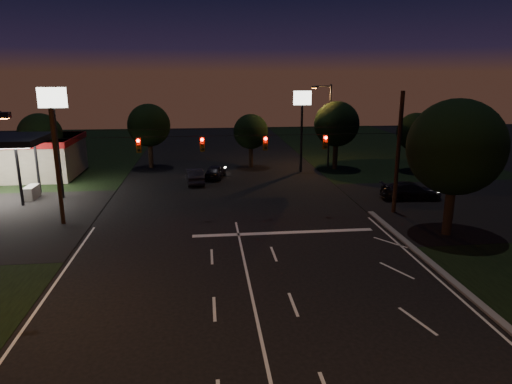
{
  "coord_description": "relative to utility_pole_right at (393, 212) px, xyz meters",
  "views": [
    {
      "loc": [
        -2.0,
        -16.53,
        10.31
      ],
      "look_at": [
        1.09,
        10.91,
        3.0
      ],
      "focal_mm": 32.0,
      "sensor_mm": 36.0,
      "label": 1
    }
  ],
  "objects": [
    {
      "name": "cross_street_right",
      "position": [
        8.0,
        1.0,
        0.0
      ],
      "size": [
        20.0,
        16.0,
        0.02
      ],
      "primitive_type": "cube",
      "color": "black",
      "rests_on": "ground"
    },
    {
      "name": "tree_far_b",
      "position": [
        -19.98,
        19.13,
        4.61
      ],
      "size": [
        4.6,
        4.6,
        6.98
      ],
      "color": "black",
      "rests_on": "ground"
    },
    {
      "name": "car_cross",
      "position": [
        2.88,
        3.37,
        0.72
      ],
      "size": [
        5.08,
        2.31,
        1.44
      ],
      "primitive_type": "imported",
      "rotation": [
        0.0,
        0.0,
        1.51
      ],
      "color": "black",
      "rests_on": "ground"
    },
    {
      "name": "stop_bar",
      "position": [
        -9.0,
        -3.5,
        0.01
      ],
      "size": [
        12.0,
        0.5,
        0.01
      ],
      "primitive_type": "cube",
      "color": "silver",
      "rests_on": "ground"
    },
    {
      "name": "tree_far_a",
      "position": [
        -29.98,
        15.12,
        4.26
      ],
      "size": [
        4.2,
        4.2,
        6.42
      ],
      "color": "black",
      "rests_on": "ground"
    },
    {
      "name": "signal_span",
      "position": [
        -12.0,
        -0.04,
        5.5
      ],
      "size": [
        24.0,
        0.4,
        1.56
      ],
      "color": "black",
      "rests_on": "ground"
    },
    {
      "name": "tree_far_c",
      "position": [
        -8.98,
        18.1,
        3.9
      ],
      "size": [
        3.8,
        3.8,
        5.86
      ],
      "color": "black",
      "rests_on": "ground"
    },
    {
      "name": "pole_sign_left_near",
      "position": [
        -26.0,
        7.0,
        6.98
      ],
      "size": [
        2.2,
        0.3,
        9.1
      ],
      "color": "black",
      "rests_on": "ground"
    },
    {
      "name": "tree_far_d",
      "position": [
        0.02,
        16.13,
        4.83
      ],
      "size": [
        4.8,
        4.8,
        7.3
      ],
      "color": "black",
      "rests_on": "ground"
    },
    {
      "name": "tree_right_near",
      "position": [
        1.53,
        -4.83,
        5.68
      ],
      "size": [
        6.0,
        6.0,
        8.76
      ],
      "color": "black",
      "rests_on": "ground"
    },
    {
      "name": "car_oncoming_a",
      "position": [
        -13.07,
        13.05,
        0.66
      ],
      "size": [
        2.45,
        4.15,
        1.32
      ],
      "primitive_type": "imported",
      "rotation": [
        0.0,
        0.0,
        2.9
      ],
      "color": "black",
      "rests_on": "ground"
    },
    {
      "name": "pole_sign_right",
      "position": [
        -4.0,
        15.0,
        6.24
      ],
      "size": [
        1.8,
        0.3,
        8.4
      ],
      "color": "black",
      "rests_on": "ground"
    },
    {
      "name": "tree_far_e",
      "position": [
        8.02,
        14.11,
        4.11
      ],
      "size": [
        4.0,
        4.0,
        6.18
      ],
      "color": "black",
      "rests_on": "ground"
    },
    {
      "name": "street_light_right_far",
      "position": [
        -0.76,
        17.0,
        5.24
      ],
      "size": [
        2.2,
        0.35,
        9.0
      ],
      "color": "black",
      "rests_on": "ground"
    },
    {
      "name": "utility_pole_left",
      "position": [
        -24.0,
        0.0,
        0.0
      ],
      "size": [
        0.28,
        0.28,
        8.0
      ],
      "primitive_type": "cylinder",
      "color": "black",
      "rests_on": "ground"
    },
    {
      "name": "car_oncoming_b",
      "position": [
        -15.07,
        11.06,
        0.72
      ],
      "size": [
        1.94,
        4.47,
        1.43
      ],
      "primitive_type": "imported",
      "rotation": [
        0.0,
        0.0,
        3.24
      ],
      "color": "black",
      "rests_on": "ground"
    },
    {
      "name": "ground",
      "position": [
        -12.0,
        -15.0,
        0.0
      ],
      "size": [
        140.0,
        140.0,
        0.0
      ],
      "primitive_type": "plane",
      "color": "black",
      "rests_on": "ground"
    },
    {
      "name": "gas_station",
      "position": [
        -33.86,
        15.39,
        2.38
      ],
      "size": [
        14.2,
        16.1,
        5.25
      ],
      "color": "gray",
      "rests_on": "ground"
    },
    {
      "name": "utility_pole_right",
      "position": [
        0.0,
        0.0,
        0.0
      ],
      "size": [
        0.3,
        0.3,
        9.0
      ],
      "primitive_type": "cylinder",
      "color": "black",
      "rests_on": "ground"
    }
  ]
}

